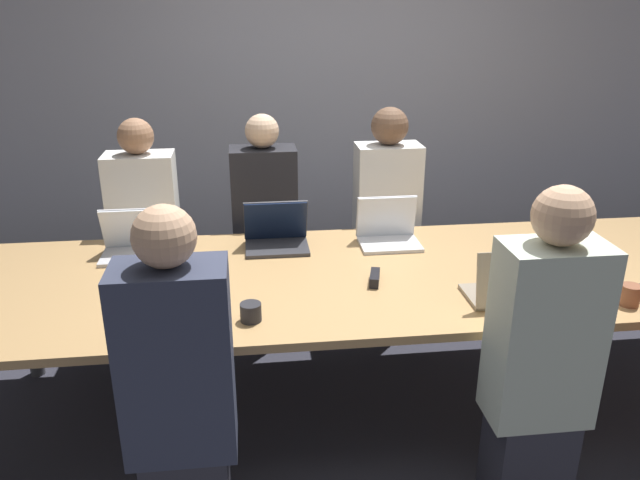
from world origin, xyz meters
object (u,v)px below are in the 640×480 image
(cup_near_right, at_px, (630,295))
(laptop_far_center, at_px, (388,230))
(laptop_near_left, at_px, (183,319))
(person_near_midright, at_px, (541,363))
(person_far_center, at_px, (386,221))
(laptop_far_left, at_px, (133,242))
(laptop_far_midleft, at_px, (276,234))
(person_near_left, at_px, (179,394))
(cup_near_left, at_px, (251,312))
(laptop_near_midright, at_px, (509,287))
(person_far_midleft, at_px, (265,229))
(stapler, at_px, (375,278))
(person_far_left, at_px, (147,238))
(cup_near_midright, at_px, (564,285))

(cup_near_right, distance_m, laptop_far_center, 1.27)
(laptop_near_left, bearing_deg, person_near_midright, 167.48)
(laptop_near_left, relative_size, person_near_midright, 0.23)
(laptop_near_left, height_order, person_far_center, person_far_center)
(laptop_far_left, xyz_separation_m, laptop_far_center, (1.39, 0.01, 0.00))
(laptop_far_midleft, height_order, person_near_left, person_near_left)
(cup_near_left, bearing_deg, person_near_left, -122.77)
(laptop_far_left, bearing_deg, cup_near_right, -20.66)
(laptop_far_left, distance_m, laptop_near_midright, 1.94)
(person_far_midleft, height_order, stapler, person_far_midleft)
(cup_near_right, relative_size, laptop_far_center, 0.29)
(cup_near_left, relative_size, person_near_midright, 0.06)
(person_far_midleft, bearing_deg, person_far_left, -174.68)
(person_near_left, bearing_deg, laptop_far_center, -130.19)
(cup_near_right, bearing_deg, cup_near_midright, 153.45)
(person_far_left, height_order, cup_near_left, person_far_left)
(person_far_midleft, distance_m, cup_near_midright, 1.83)
(cup_near_right, distance_m, person_far_midleft, 2.10)
(laptop_near_left, distance_m, cup_near_midright, 1.72)
(laptop_near_left, bearing_deg, person_far_left, -75.63)
(cup_near_right, relative_size, person_far_left, 0.07)
(person_near_midright, relative_size, cup_near_midright, 13.69)
(person_far_midleft, relative_size, laptop_near_left, 4.33)
(cup_near_right, bearing_deg, person_far_left, 150.53)
(laptop_far_midleft, xyz_separation_m, laptop_far_left, (-0.77, -0.02, -0.00))
(laptop_near_midright, bearing_deg, cup_near_right, 170.51)
(laptop_far_midleft, height_order, person_far_center, person_far_center)
(person_far_left, relative_size, person_far_center, 0.98)
(cup_near_left, distance_m, person_near_midright, 1.20)
(person_near_midright, bearing_deg, person_far_midleft, -59.06)
(cup_near_left, height_order, cup_near_midright, cup_near_midright)
(laptop_near_midright, bearing_deg, person_far_center, -77.78)
(laptop_near_left, bearing_deg, laptop_far_left, -69.13)
(laptop_near_left, height_order, person_near_midright, person_near_midright)
(cup_near_left, xyz_separation_m, cup_near_midright, (1.44, 0.07, 0.01))
(person_near_left, height_order, cup_near_midright, person_near_left)
(laptop_far_center, distance_m, person_far_center, 0.51)
(laptop_far_left, xyz_separation_m, stapler, (1.22, -0.50, -0.05))
(person_far_midleft, height_order, laptop_near_left, person_far_midleft)
(laptop_near_left, relative_size, laptop_near_midright, 0.92)
(laptop_near_midright, height_order, cup_near_midright, laptop_near_midright)
(laptop_near_midright, distance_m, cup_near_midright, 0.29)
(person_far_midleft, xyz_separation_m, person_far_left, (-0.72, -0.07, 0.00))
(cup_near_midright, bearing_deg, laptop_far_left, 160.09)
(laptop_far_left, relative_size, person_near_left, 0.23)
(laptop_far_midleft, distance_m, person_far_left, 0.88)
(cup_near_midright, distance_m, person_far_center, 1.37)
(person_far_midleft, xyz_separation_m, stapler, (0.49, -1.00, 0.09))
(laptop_near_left, height_order, cup_near_left, laptop_near_left)
(laptop_far_left, bearing_deg, laptop_far_midleft, 1.86)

